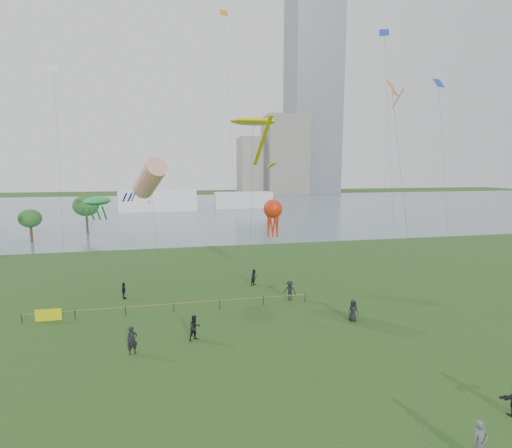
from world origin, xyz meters
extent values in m
plane|color=#1B3C13|center=(0.00, 0.00, 0.00)|extent=(400.00, 400.00, 0.00)
cube|color=slate|center=(0.00, 100.00, 0.02)|extent=(400.00, 120.00, 0.08)
cube|color=slate|center=(62.00, 168.00, 60.00)|extent=(24.00, 24.00, 120.00)
cube|color=gray|center=(46.00, 162.00, 19.00)|extent=(20.00, 20.00, 38.00)
cube|color=gray|center=(32.00, 168.00, 14.00)|extent=(16.00, 18.00, 28.00)
cube|color=white|center=(-12.00, 95.00, 3.00)|extent=(22.00, 8.00, 6.00)
cube|color=silver|center=(14.00, 98.00, 2.50)|extent=(18.00, 7.00, 5.00)
cylinder|color=#3B2B1B|center=(-23.52, 57.11, 1.66)|extent=(0.44, 0.44, 3.33)
ellipsoid|color=#2B6327|center=(-23.52, 57.11, 5.39)|extent=(4.73, 4.73, 3.99)
cylinder|color=#3B2B1B|center=(-30.65, 49.48, 1.27)|extent=(0.44, 0.44, 2.54)
ellipsoid|color=#2B6327|center=(-30.65, 49.48, 4.12)|extent=(3.61, 3.61, 3.05)
cylinder|color=black|center=(-18.69, 13.03, 0.42)|extent=(0.07, 0.07, 0.85)
cylinder|color=black|center=(-14.69, 13.03, 0.42)|extent=(0.07, 0.07, 0.85)
cylinder|color=black|center=(-10.69, 13.03, 0.42)|extent=(0.07, 0.07, 0.85)
cylinder|color=black|center=(-6.69, 13.03, 0.42)|extent=(0.07, 0.07, 0.85)
cylinder|color=black|center=(-2.69, 13.03, 0.42)|extent=(0.07, 0.07, 0.85)
cylinder|color=black|center=(1.31, 13.03, 0.42)|extent=(0.07, 0.07, 0.85)
cylinder|color=black|center=(5.31, 13.03, 0.42)|extent=(0.07, 0.07, 0.85)
cylinder|color=gold|center=(-6.69, 13.03, 0.75)|extent=(24.00, 0.03, 0.03)
cube|color=yellow|center=(-16.69, 13.03, 0.55)|extent=(2.00, 0.04, 1.00)
imported|color=#58595F|center=(6.15, -6.74, 0.96)|extent=(0.71, 0.47, 1.93)
imported|color=black|center=(-5.11, 7.23, 0.94)|extent=(1.14, 1.05, 1.88)
imported|color=black|center=(4.08, 13.87, 0.94)|extent=(1.39, 1.20, 1.87)
imported|color=black|center=(-11.41, 17.37, 0.81)|extent=(0.44, 0.97, 1.62)
imported|color=black|center=(7.74, 8.13, 0.88)|extent=(0.87, 0.57, 1.76)
imported|color=black|center=(-9.31, 6.02, 0.95)|extent=(0.81, 0.67, 1.91)
imported|color=black|center=(1.67, 18.95, 0.87)|extent=(1.07, 1.05, 1.74)
cylinder|color=#3F3F42|center=(0.70, 15.73, 8.59)|extent=(2.15, 8.45, 17.20)
ellipsoid|color=yellow|center=(1.76, 19.94, 17.18)|extent=(4.80, 3.00, 0.75)
cube|color=yellow|center=(1.76, 15.74, 14.78)|extent=(0.36, 6.98, 4.09)
cube|color=yellow|center=(1.76, 11.94, 12.68)|extent=(0.95, 0.95, 0.42)
cylinder|color=#3F3F42|center=(-8.18, 16.94, 5.72)|extent=(0.90, 1.31, 11.44)
cylinder|color=red|center=(-8.61, 17.58, 11.43)|extent=(3.82, 5.23, 3.93)
cylinder|color=#1C1BC2|center=(-10.01, 16.38, 9.83)|extent=(0.60, 1.13, 0.88)
cylinder|color=#1C1BC2|center=(-10.29, 16.76, 9.83)|extent=(0.60, 1.13, 0.88)
cylinder|color=#1C1BC2|center=(-10.73, 16.62, 9.83)|extent=(0.60, 1.13, 0.88)
cylinder|color=#1C1BC2|center=(-10.73, 16.15, 9.83)|extent=(0.60, 1.13, 0.88)
cylinder|color=#1C1BC2|center=(-10.29, 16.00, 9.83)|extent=(0.60, 1.13, 0.88)
cylinder|color=#3F3F42|center=(-14.47, 15.59, 4.66)|extent=(1.75, 7.01, 9.34)
ellipsoid|color=#1B9442|center=(-13.61, 19.08, 9.33)|extent=(2.34, 4.22, 0.82)
cylinder|color=#1B9442|center=(-14.41, 17.48, 8.33)|extent=(0.16, 1.79, 1.54)
cylinder|color=#1B9442|center=(-13.86, 17.48, 8.33)|extent=(0.16, 1.79, 1.54)
cylinder|color=#1B9442|center=(-13.31, 17.48, 8.33)|extent=(0.16, 1.79, 1.54)
cylinder|color=#1B9442|center=(-12.76, 17.48, 8.33)|extent=(0.16, 1.79, 1.54)
cylinder|color=#3F3F42|center=(2.19, 14.77, 4.15)|extent=(2.53, 6.60, 8.32)
sphere|color=red|center=(3.44, 18.06, 8.30)|extent=(1.95, 1.95, 1.95)
cylinder|color=red|center=(3.94, 18.06, 6.70)|extent=(0.18, 0.54, 2.60)
cylinder|color=red|center=(3.69, 18.49, 6.70)|extent=(0.49, 0.36, 2.61)
cylinder|color=red|center=(3.19, 18.49, 6.70)|extent=(0.49, 0.36, 2.61)
cylinder|color=red|center=(2.94, 18.06, 6.70)|extent=(0.18, 0.54, 2.60)
cylinder|color=red|center=(3.19, 17.63, 6.70)|extent=(0.49, 0.36, 2.61)
cylinder|color=red|center=(3.69, 17.63, 6.70)|extent=(0.49, 0.36, 2.61)
cylinder|color=#3F3F42|center=(8.46, 2.89, 9.56)|extent=(7.23, 16.53, 19.14)
cube|color=orange|center=(12.06, 11.14, 19.13)|extent=(1.45, 1.45, 1.19)
cylinder|color=orange|center=(12.06, 10.24, 18.13)|extent=(0.08, 1.58, 1.35)
cube|color=white|center=(-16.57, 19.03, 21.22)|extent=(1.04, 1.00, 0.76)
cube|color=#1933B2|center=(13.88, 16.12, 25.37)|extent=(0.93, 0.60, 0.76)
cube|color=orange|center=(-0.44, 25.78, 29.69)|extent=(1.05, 0.96, 0.76)
cube|color=#1933B2|center=(16.11, 10.65, 19.62)|extent=(0.97, 0.68, 0.76)
camera|label=1|loc=(-5.91, -18.58, 12.35)|focal=26.00mm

